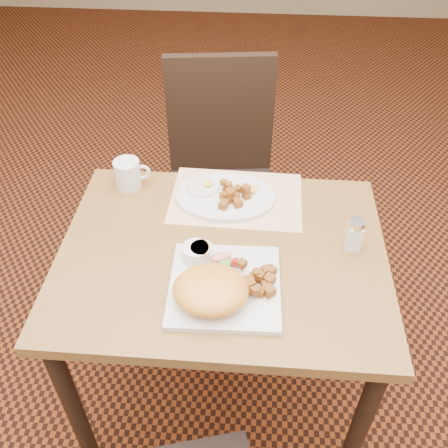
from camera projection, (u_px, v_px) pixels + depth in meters
ground at (223, 392)px, 1.87m from camera, size 8.00×8.00×0.00m
table at (222, 278)px, 1.44m from camera, size 0.90×0.70×0.75m
chair_far at (222, 170)px, 2.01m from camera, size 0.47×0.48×0.97m
placemat at (236, 198)px, 1.54m from camera, size 0.41×0.29×0.00m
plate_square at (225, 286)px, 1.27m from camera, size 0.29×0.29×0.02m
plate_oval at (225, 197)px, 1.53m from camera, size 0.30×0.23×0.02m
hollandaise_mound at (210, 290)px, 1.20m from camera, size 0.19×0.17×0.07m
ramekin at (196, 252)px, 1.31m from camera, size 0.08×0.07×0.04m
garnish_sq at (225, 259)px, 1.31m from camera, size 0.09×0.06×0.03m
fried_egg at (203, 187)px, 1.55m from camera, size 0.10×0.10×0.02m
garnish_ov at (250, 189)px, 1.53m from camera, size 0.05×0.04×0.02m
salt_shaker at (355, 234)px, 1.34m from camera, size 0.04×0.04×0.10m
coffee_mug at (128, 174)px, 1.56m from camera, size 0.11×0.08×0.09m
home_fries_sq at (256, 281)px, 1.25m from camera, size 0.11×0.11×0.04m
home_fries_ov at (232, 195)px, 1.50m from camera, size 0.10×0.12×0.04m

